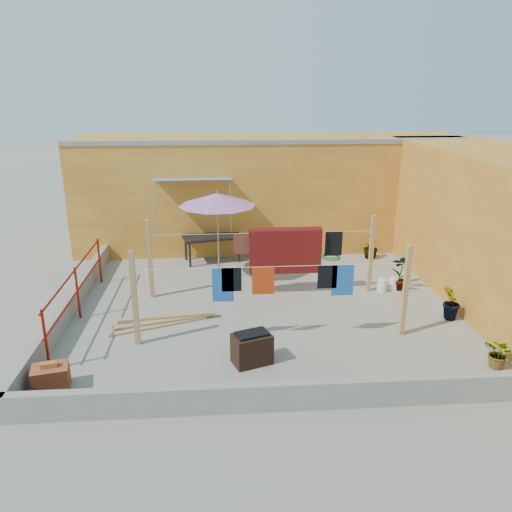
# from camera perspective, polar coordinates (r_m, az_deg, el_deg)

# --- Properties ---
(ground) EXTENTS (80.00, 80.00, 0.00)m
(ground) POSITION_cam_1_polar(r_m,az_deg,el_deg) (10.81, 1.08, -5.95)
(ground) COLOR #9E998E
(ground) RESTS_ON ground
(wall_back) EXTENTS (11.00, 3.27, 3.21)m
(wall_back) POSITION_cam_1_polar(r_m,az_deg,el_deg) (14.83, 1.35, 7.40)
(wall_back) COLOR gold
(wall_back) RESTS_ON ground
(wall_right) EXTENTS (2.40, 9.00, 3.20)m
(wall_right) POSITION_cam_1_polar(r_m,az_deg,el_deg) (11.91, 26.93, 2.51)
(wall_right) COLOR gold
(wall_right) RESTS_ON ground
(parapet_front) EXTENTS (8.30, 0.16, 0.44)m
(parapet_front) POSITION_cam_1_polar(r_m,az_deg,el_deg) (7.59, 3.69, -15.66)
(parapet_front) COLOR gray
(parapet_front) RESTS_ON ground
(parapet_left) EXTENTS (0.16, 7.30, 0.44)m
(parapet_left) POSITION_cam_1_polar(r_m,az_deg,el_deg) (11.13, -20.42, -5.20)
(parapet_left) COLOR gray
(parapet_left) RESTS_ON ground
(red_railing) EXTENTS (0.05, 4.20, 1.10)m
(red_railing) POSITION_cam_1_polar(r_m,az_deg,el_deg) (10.71, -19.81, -3.17)
(red_railing) COLOR maroon
(red_railing) RESTS_ON ground
(clothesline_rig) EXTENTS (5.09, 2.35, 1.80)m
(clothesline_rig) POSITION_cam_1_polar(r_m,az_deg,el_deg) (10.99, 3.08, 0.09)
(clothesline_rig) COLOR tan
(clothesline_rig) RESTS_ON ground
(patio_umbrella) EXTENTS (2.40, 2.40, 2.22)m
(patio_umbrella) POSITION_cam_1_polar(r_m,az_deg,el_deg) (11.87, -4.45, 6.40)
(patio_umbrella) COLOR gray
(patio_umbrella) RESTS_ON ground
(outdoor_table) EXTENTS (1.67, 1.10, 0.72)m
(outdoor_table) POSITION_cam_1_polar(r_m,az_deg,el_deg) (13.54, -5.06, 2.05)
(outdoor_table) COLOR black
(outdoor_table) RESTS_ON ground
(brick_stack) EXTENTS (0.62, 0.51, 0.48)m
(brick_stack) POSITION_cam_1_polar(r_m,az_deg,el_deg) (8.63, -22.39, -12.74)
(brick_stack) COLOR #9B4223
(brick_stack) RESTS_ON ground
(lumber_pile) EXTENTS (2.10, 0.84, 0.13)m
(lumber_pile) POSITION_cam_1_polar(r_m,az_deg,el_deg) (10.26, -10.53, -7.30)
(lumber_pile) COLOR tan
(lumber_pile) RESTS_ON ground
(brazier) EXTENTS (0.75, 0.62, 0.58)m
(brazier) POSITION_cam_1_polar(r_m,az_deg,el_deg) (8.66, -0.48, -10.49)
(brazier) COLOR black
(brazier) RESTS_ON ground
(white_basin) EXTENTS (0.54, 0.54, 0.09)m
(white_basin) POSITION_cam_1_polar(r_m,az_deg,el_deg) (8.32, 14.16, -14.30)
(white_basin) COLOR white
(white_basin) RESTS_ON ground
(water_jug_a) EXTENTS (0.20, 0.20, 0.32)m
(water_jug_a) POSITION_cam_1_polar(r_m,az_deg,el_deg) (12.16, 15.45, -3.07)
(water_jug_a) COLOR white
(water_jug_a) RESTS_ON ground
(water_jug_b) EXTENTS (0.22, 0.22, 0.34)m
(water_jug_b) POSITION_cam_1_polar(r_m,az_deg,el_deg) (11.97, 14.21, -3.27)
(water_jug_b) COLOR white
(water_jug_b) RESTS_ON ground
(green_hose) EXTENTS (0.54, 0.54, 0.08)m
(green_hose) POSITION_cam_1_polar(r_m,az_deg,el_deg) (14.07, 8.49, -0.07)
(green_hose) COLOR #186D24
(green_hose) RESTS_ON ground
(plant_back_a) EXTENTS (0.71, 0.62, 0.76)m
(plant_back_a) POSITION_cam_1_polar(r_m,az_deg,el_deg) (13.67, 0.75, 1.10)
(plant_back_a) COLOR #215217
(plant_back_a) RESTS_ON ground
(plant_back_b) EXTENTS (0.40, 0.40, 0.69)m
(plant_back_b) POSITION_cam_1_polar(r_m,az_deg,el_deg) (14.16, 12.99, 1.10)
(plant_back_b) COLOR #215217
(plant_back_b) RESTS_ON ground
(plant_right_a) EXTENTS (0.51, 0.40, 0.86)m
(plant_right_a) POSITION_cam_1_polar(r_m,az_deg,el_deg) (12.07, 16.25, -1.82)
(plant_right_a) COLOR #215217
(plant_right_a) RESTS_ON ground
(plant_right_b) EXTENTS (0.49, 0.53, 0.77)m
(plant_right_b) POSITION_cam_1_polar(r_m,az_deg,el_deg) (10.86, 21.44, -4.97)
(plant_right_b) COLOR #215217
(plant_right_b) RESTS_ON ground
(plant_right_c) EXTENTS (0.59, 0.61, 0.53)m
(plant_right_c) POSITION_cam_1_polar(r_m,az_deg,el_deg) (9.46, 26.09, -10.00)
(plant_right_c) COLOR #215217
(plant_right_c) RESTS_ON ground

